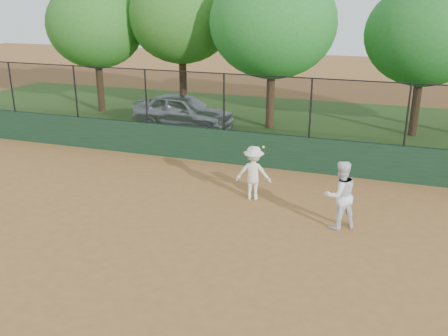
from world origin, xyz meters
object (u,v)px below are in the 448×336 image
(player_main, at_px, (253,173))
(tree_2, at_px, (273,23))
(tree_3, at_px, (425,35))
(parked_car, at_px, (183,111))
(player_second, at_px, (340,195))
(tree_0, at_px, (95,25))
(tree_1, at_px, (181,17))

(player_main, distance_m, tree_2, 9.15)
(tree_3, bearing_deg, parked_car, -167.71)
(player_second, relative_size, tree_0, 0.28)
(tree_1, bearing_deg, tree_3, -1.79)
(player_second, relative_size, tree_2, 0.26)
(parked_car, height_order, tree_1, tree_1)
(parked_car, bearing_deg, tree_2, -63.93)
(tree_1, distance_m, tree_3, 10.77)
(player_second, relative_size, tree_3, 0.29)
(player_main, relative_size, tree_0, 0.28)
(tree_0, xyz_separation_m, tree_3, (15.06, 0.27, -0.12))
(tree_0, distance_m, tree_3, 15.07)
(parked_car, bearing_deg, tree_3, -72.87)
(player_second, xyz_separation_m, tree_0, (-13.10, 9.77, 3.37))
(tree_0, height_order, tree_2, tree_2)
(parked_car, distance_m, tree_3, 10.51)
(parked_car, bearing_deg, player_main, -137.95)
(player_second, xyz_separation_m, tree_1, (-8.79, 10.38, 3.78))
(player_second, bearing_deg, tree_3, -136.76)
(tree_0, bearing_deg, player_main, -39.44)
(tree_1, bearing_deg, player_second, -49.75)
(tree_1, relative_size, tree_2, 0.99)
(parked_car, xyz_separation_m, tree_3, (9.72, 2.12, 3.38))
(player_main, xyz_separation_m, tree_2, (-1.53, 8.20, 3.75))
(tree_0, height_order, tree_3, tree_0)
(player_second, distance_m, tree_0, 16.69)
(tree_0, distance_m, tree_2, 8.98)
(parked_car, bearing_deg, tree_1, 27.55)
(tree_0, bearing_deg, player_second, -36.71)
(tree_0, relative_size, tree_3, 1.02)
(tree_2, xyz_separation_m, tree_3, (6.10, 0.71, -0.40))
(player_second, bearing_deg, tree_0, -72.42)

